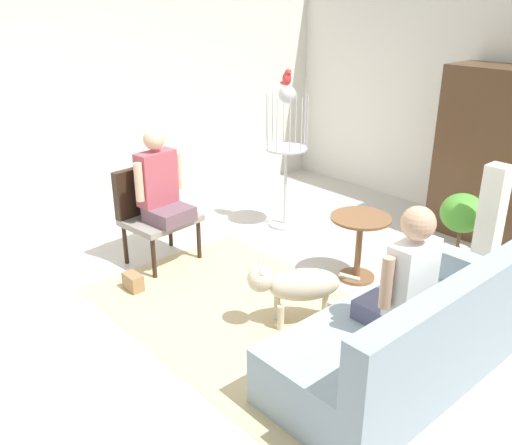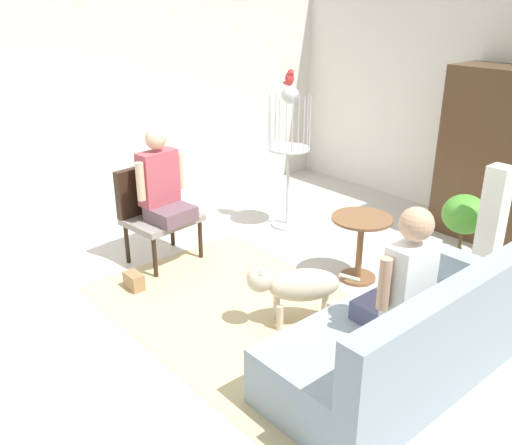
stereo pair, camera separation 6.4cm
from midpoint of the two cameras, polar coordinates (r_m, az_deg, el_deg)
ground_plane at (r=4.69m, az=1.47°, el=-10.03°), size 8.00×8.00×0.00m
back_wall at (r=6.82m, az=23.62°, el=11.42°), size 6.16×0.12×2.84m
left_wall at (r=6.56m, az=-13.69°, el=12.27°), size 0.12×7.27×2.84m
area_rug at (r=4.78m, az=-0.39°, el=-9.33°), size 2.78×1.82×0.01m
couch at (r=4.05m, az=15.50°, el=-11.72°), size 0.94×1.93×0.88m
armchair at (r=5.61m, az=-10.08°, el=1.76°), size 0.62×0.73×0.95m
person_on_couch at (r=3.80m, az=15.40°, el=-5.66°), size 0.45×0.52×0.89m
person_on_armchair at (r=5.41m, az=-9.31°, el=3.93°), size 0.48×0.55×0.88m
round_end_table at (r=5.23m, az=11.01°, el=-1.71°), size 0.56×0.56×0.63m
dog at (r=4.49m, az=4.51°, el=-6.42°), size 0.58×0.80×0.57m
bird_cage_stand at (r=6.20m, az=3.68°, el=7.69°), size 0.47×0.47×1.61m
parrot at (r=6.06m, az=3.78°, el=14.61°), size 0.17×0.10×0.17m
potted_plant at (r=5.46m, az=20.76°, el=-0.35°), size 0.40×0.40×0.83m
column_lamp at (r=5.18m, az=23.20°, el=-1.18°), size 0.20×0.20×1.21m
armoire_cabinet at (r=6.44m, az=23.50°, el=6.26°), size 1.04×0.56×1.84m
handbag at (r=5.22m, az=-12.06°, el=-5.91°), size 0.20×0.12×0.16m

